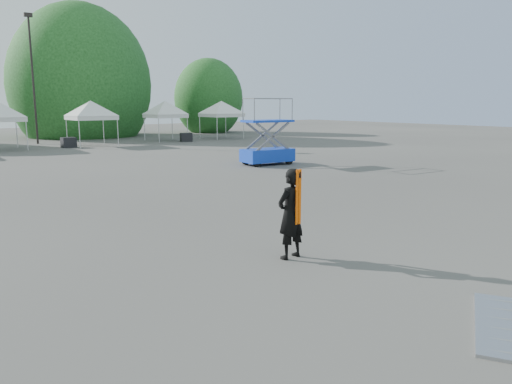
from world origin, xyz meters
TOP-DOWN VIEW (x-y plane):
  - ground at (0.00, 0.00)m, footprint 120.00×120.00m
  - light_pole_east at (3.00, 32.00)m, footprint 0.60×0.25m
  - tree_mid_e at (9.00, 39.00)m, footprint 5.12×5.12m
  - tree_far_e at (22.00, 37.00)m, footprint 3.84×3.84m
  - tent_f at (5.82, 27.75)m, footprint 4.30×4.30m
  - tent_g at (12.50, 28.84)m, footprint 4.02×4.02m
  - tent_h at (17.73, 28.20)m, footprint 4.29×4.29m
  - man at (-0.72, -1.82)m, footprint 0.73×0.53m
  - scissor_lift at (8.92, 10.80)m, footprint 2.75×1.56m
  - crate_mid at (3.90, 27.28)m, footprint 0.96×0.76m
  - crate_east at (13.35, 26.93)m, footprint 1.09×0.96m

SIDE VIEW (x-z plane):
  - ground at x=0.00m, z-range 0.00..0.00m
  - crate_east at x=13.35m, z-range 0.00..0.72m
  - crate_mid at x=3.90m, z-range 0.00..0.74m
  - man at x=-0.72m, z-range 0.00..1.88m
  - scissor_lift at x=8.92m, z-range 0.01..3.42m
  - tent_g at x=12.50m, z-range 1.12..5.00m
  - tent_h at x=17.73m, z-range 1.12..5.00m
  - tent_f at x=5.82m, z-range 1.12..5.00m
  - tree_far_e at x=22.00m, z-range 0.70..6.55m
  - tree_mid_e at x=9.00m, z-range 0.94..8.74m
  - light_pole_east at x=3.00m, z-range 0.62..10.42m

